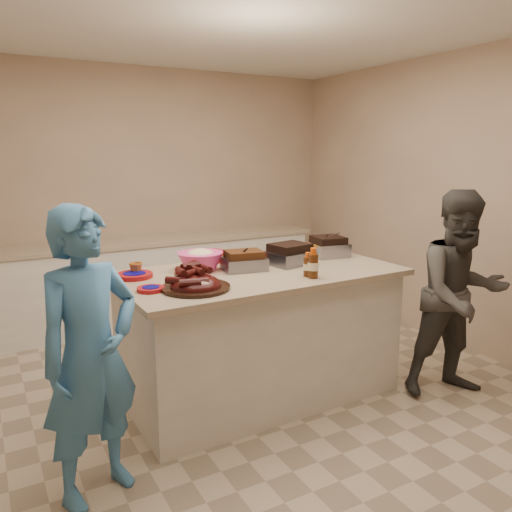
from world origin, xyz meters
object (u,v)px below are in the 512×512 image
island (259,393)px  coleslaw_bowl (201,270)px  bbq_bottle_b (313,278)px  mustard_bottle (231,266)px  rib_platter (196,289)px  plastic_cup (136,275)px  guest_gray (452,391)px  guest_blue (100,491)px  bbq_bottle_a (307,276)px  roasting_pan (328,256)px

island → coleslaw_bowl: size_ratio=6.11×
island → bbq_bottle_b: (0.21, -0.36, 0.96)m
coleslaw_bowl → mustard_bottle: 0.25m
rib_platter → plastic_cup: bearing=112.0°
plastic_cup → guest_gray: 2.54m
bbq_bottle_b → plastic_cup: (-1.03, 0.67, 0.00)m
mustard_bottle → guest_blue: 1.72m
rib_platter → guest_blue: rib_platter is taller
bbq_bottle_a → guest_gray: bbq_bottle_a is taller
bbq_bottle_b → mustard_bottle: (-0.34, 0.59, -0.00)m
mustard_bottle → guest_blue: (-1.19, -0.79, -0.96)m
island → guest_blue: island is taller
bbq_bottle_a → guest_blue: (-1.52, -0.26, -0.96)m
coleslaw_bowl → bbq_bottle_a: 0.78m
rib_platter → coleslaw_bowl: 0.51m
coleslaw_bowl → bbq_bottle_b: (0.58, -0.58, 0.00)m
island → mustard_bottle: 0.99m
coleslaw_bowl → bbq_bottle_b: 0.82m
bbq_bottle_b → guest_blue: 1.81m
plastic_cup → guest_blue: plastic_cup is taller
coleslaw_bowl → guest_gray: bearing=-28.8°
roasting_pan → plastic_cup: size_ratio=2.98×
roasting_pan → guest_blue: roasting_pan is taller
roasting_pan → bbq_bottle_b: size_ratio=1.34×
bbq_bottle_a → plastic_cup: bbq_bottle_a is taller
island → guest_blue: bearing=-157.8°
guest_blue → guest_gray: (2.62, -0.14, 0.00)m
island → guest_blue: (-1.31, -0.56, 0.00)m
rib_platter → guest_gray: (1.90, -0.46, -0.96)m
bbq_bottle_b → guest_gray: (1.09, -0.34, -0.96)m
rib_platter → plastic_cup: size_ratio=4.64×
mustard_bottle → guest_gray: mustard_bottle is taller
mustard_bottle → guest_gray: (1.43, -0.93, -0.96)m
rib_platter → coleslaw_bowl: bearing=63.8°
plastic_cup → guest_blue: bearing=-119.4°
roasting_pan → mustard_bottle: bearing=-174.2°
rib_platter → roasting_pan: (1.35, 0.43, 0.00)m
guest_blue → guest_gray: bearing=-25.9°
coleslaw_bowl → mustard_bottle: bearing=1.3°
plastic_cup → island: bearing=-20.8°
mustard_bottle → plastic_cup: (-0.70, 0.08, 0.00)m
roasting_pan → bbq_bottle_a: bearing=-129.7°
bbq_bottle_b → roasting_pan: bearing=45.2°
island → roasting_pan: roasting_pan is taller
bbq_bottle_b → island: bearing=120.6°
roasting_pan → guest_gray: (0.55, -0.89, -0.96)m
island → bbq_bottle_b: 1.05m
coleslaw_bowl → mustard_bottle: (0.25, 0.01, -0.00)m
coleslaw_bowl → guest_blue: bearing=-140.2°
roasting_pan → plastic_cup: (-1.57, 0.12, 0.00)m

